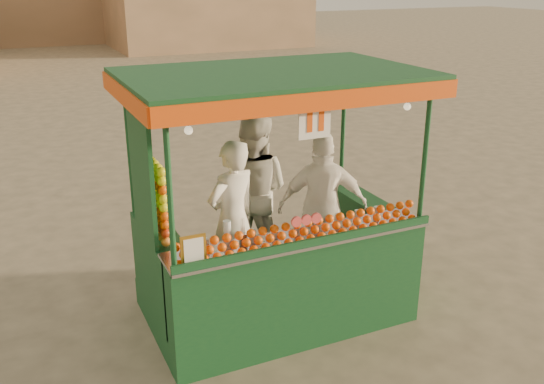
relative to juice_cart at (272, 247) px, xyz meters
name	(u,v)px	position (x,y,z in m)	size (l,w,h in m)	color
ground	(311,308)	(0.47, 0.00, -0.84)	(90.00, 90.00, 0.00)	brown
juice_cart	(272,247)	(0.00, 0.00, 0.00)	(2.84, 1.84, 2.58)	#103C1E
vendor_left	(233,219)	(-0.33, 0.22, 0.28)	(0.69, 0.56, 1.63)	white
vendor_middle	(253,191)	(0.10, 0.73, 0.34)	(1.08, 1.05, 1.75)	beige
vendor_right	(323,207)	(0.65, 0.13, 0.28)	(1.03, 0.72, 1.62)	white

